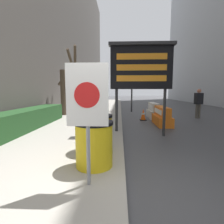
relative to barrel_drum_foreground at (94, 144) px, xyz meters
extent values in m
plane|color=#3F3F42|center=(0.59, -0.82, -0.60)|extent=(120.00, 120.00, 0.00)
cube|color=#1E421E|center=(-3.09, 3.34, -0.07)|extent=(0.90, 5.41, 0.74)
cylinder|color=#4C3D2D|center=(-2.92, 7.25, 0.91)|extent=(0.34, 0.34, 2.70)
cylinder|color=#4C3D2D|center=(-2.23, 7.49, 2.82)|extent=(0.56, 1.52, 1.60)
cylinder|color=#4C3D2D|center=(-2.91, 7.72, 1.95)|extent=(1.07, 0.20, 1.20)
cylinder|color=#4C3D2D|center=(-2.37, 7.18, 2.67)|extent=(0.27, 1.23, 1.41)
cylinder|color=yellow|center=(0.00, 0.00, -0.03)|extent=(0.70, 0.70, 0.81)
cylinder|color=black|center=(0.00, 0.00, 0.40)|extent=(0.73, 0.73, 0.06)
cylinder|color=yellow|center=(-0.05, 0.90, -0.03)|extent=(0.70, 0.70, 0.81)
cylinder|color=black|center=(-0.05, 0.90, 0.40)|extent=(0.73, 0.73, 0.06)
cylinder|color=gray|center=(0.01, -0.67, 0.25)|extent=(0.06, 0.06, 1.38)
cube|color=white|center=(0.01, -0.69, 0.94)|extent=(0.62, 0.04, 0.91)
cylinder|color=red|center=(0.01, -0.72, 0.94)|extent=(0.37, 0.01, 0.37)
cylinder|color=#28282B|center=(0.37, 3.00, 0.24)|extent=(0.10, 0.10, 1.67)
cylinder|color=#28282B|center=(2.06, 3.00, 0.24)|extent=(0.10, 0.10, 1.67)
cube|color=black|center=(1.22, 3.00, 1.80)|extent=(2.12, 0.24, 1.45)
cube|color=#28282B|center=(1.22, 2.93, 2.57)|extent=(2.24, 0.34, 0.10)
cube|color=orange|center=(1.22, 2.87, 2.16)|extent=(1.69, 0.02, 0.20)
cube|color=orange|center=(1.22, 2.87, 1.80)|extent=(1.69, 0.02, 0.20)
cube|color=orange|center=(1.22, 2.87, 1.43)|extent=(1.69, 0.02, 0.20)
cube|color=orange|center=(2.50, 5.08, -0.38)|extent=(0.64, 1.77, 0.43)
cube|color=orange|center=(2.50, 5.08, 0.05)|extent=(0.39, 1.77, 0.43)
cube|color=white|center=(2.29, 5.08, 0.05)|extent=(0.02, 1.42, 0.22)
cube|color=silver|center=(2.50, 7.28, -0.37)|extent=(0.59, 1.71, 0.45)
cube|color=silver|center=(2.50, 7.28, 0.08)|extent=(0.35, 1.71, 0.45)
cube|color=white|center=(2.31, 7.28, 0.08)|extent=(0.02, 1.37, 0.23)
cube|color=black|center=(2.83, 7.86, -0.58)|extent=(0.34, 0.34, 0.04)
cone|color=#EA560F|center=(2.83, 7.86, -0.27)|extent=(0.27, 0.27, 0.56)
cylinder|color=white|center=(2.83, 7.86, -0.25)|extent=(0.16, 0.16, 0.08)
cube|color=black|center=(1.78, 6.38, -0.58)|extent=(0.35, 0.35, 0.04)
cone|color=#EA560F|center=(1.78, 6.38, -0.26)|extent=(0.28, 0.28, 0.59)
cylinder|color=white|center=(1.78, 6.38, -0.23)|extent=(0.16, 0.16, 0.08)
cylinder|color=#2D2D30|center=(1.41, 10.46, 1.54)|extent=(0.12, 0.12, 4.27)
cube|color=black|center=(1.41, 10.30, 3.25)|extent=(0.28, 0.28, 0.84)
sphere|color=#360605|center=(1.41, 10.15, 3.53)|extent=(0.15, 0.15, 0.15)
sphere|color=gold|center=(1.41, 10.15, 3.25)|extent=(0.15, 0.15, 0.15)
sphere|color=black|center=(1.41, 10.15, 2.97)|extent=(0.15, 0.15, 0.15)
cylinder|color=#514C42|center=(5.04, 7.28, -0.18)|extent=(0.14, 0.14, 0.83)
cylinder|color=#514C42|center=(5.20, 7.28, -0.18)|extent=(0.14, 0.14, 0.83)
cube|color=black|center=(5.12, 7.28, 0.57)|extent=(0.52, 0.41, 0.66)
sphere|color=#C67252|center=(5.12, 7.28, 1.01)|extent=(0.23, 0.23, 0.23)
camera|label=1|loc=(0.49, -3.22, 0.99)|focal=28.00mm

